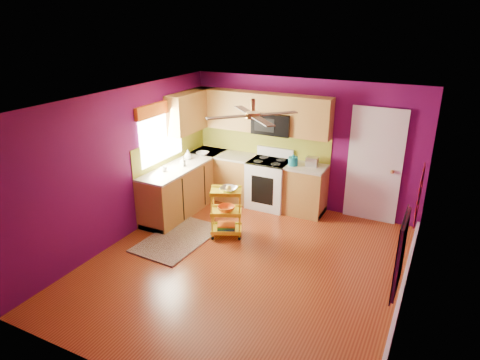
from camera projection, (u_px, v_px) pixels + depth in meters
The scene contains 17 objects.
ground at pixel (246, 265), 6.51m from camera, with size 5.00×5.00×0.00m, color maroon.
room_envelope at pixel (248, 164), 5.91m from camera, with size 4.54×5.04×2.52m.
lower_cabinets at pixel (225, 185), 8.43m from camera, with size 2.81×2.31×0.94m.
electric_range at pixel (269, 183), 8.37m from camera, with size 0.76×0.66×1.13m.
upper_cabinetry at pixel (237, 113), 8.19m from camera, with size 2.80×2.30×1.26m.
left_window at pixel (161, 123), 7.68m from camera, with size 0.08×1.35×1.08m.
panel_door at pixel (374, 167), 7.63m from camera, with size 0.95×0.11×2.15m.
right_wall_art at pixel (412, 218), 4.77m from camera, with size 0.04×2.74×1.04m.
ceiling_fan at pixel (253, 114), 5.85m from camera, with size 1.01×1.01×0.26m.
shag_rug at pixel (178, 238), 7.27m from camera, with size 0.93×1.52×0.02m, color black.
rolling_cart at pixel (227, 210), 7.22m from camera, with size 0.62×0.56×0.93m.
teal_kettle at pixel (293, 161), 7.95m from camera, with size 0.18×0.18×0.21m.
toaster at pixel (312, 162), 7.89m from camera, with size 0.22×0.15×0.18m, color beige.
soap_bottle_a at pixel (183, 161), 7.90m from camera, with size 0.08×0.08×0.18m, color #EA3F72.
soap_bottle_b at pixel (188, 155), 8.28m from camera, with size 0.15×0.15×0.19m, color white.
counter_dish at pixel (203, 153), 8.56m from camera, with size 0.24×0.24×0.06m, color white.
counter_cup at pixel (164, 169), 7.64m from camera, with size 0.11×0.11×0.09m, color white.
Camera 1 is at (2.44, -5.04, 3.57)m, focal length 32.00 mm.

